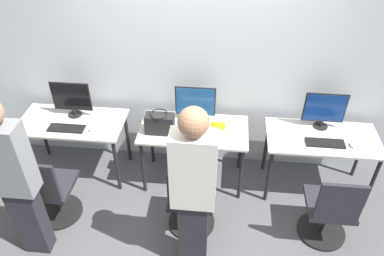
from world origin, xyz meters
name	(u,v)px	position (x,y,z in m)	size (l,w,h in m)	color
ground_plane	(191,197)	(0.00, 0.00, 0.00)	(20.00, 20.00, 0.00)	#4C4C51
wall_back	(198,54)	(0.00, 0.73, 1.40)	(12.00, 0.05, 2.80)	#B7BCC1
desk_left	(73,128)	(-1.35, 0.30, 0.65)	(1.16, 0.60, 0.73)	#BCB7AD
monitor_left	(71,98)	(-1.35, 0.42, 0.95)	(0.43, 0.15, 0.41)	black
keyboard_left	(66,128)	(-1.35, 0.16, 0.74)	(0.39, 0.14, 0.02)	black
mouse_left	(91,129)	(-1.09, 0.17, 0.75)	(0.06, 0.09, 0.03)	silver
office_chair_left	(51,193)	(-1.38, -0.42, 0.36)	(0.48, 0.48, 0.89)	black
person_left	(14,177)	(-1.41, -0.79, 0.95)	(0.36, 0.23, 1.72)	#232328
desk_center	(194,135)	(0.00, 0.30, 0.65)	(1.16, 0.60, 0.73)	#BCB7AD
monitor_center	(195,103)	(0.00, 0.47, 0.95)	(0.43, 0.15, 0.41)	black
keyboard_center	(193,136)	(0.00, 0.17, 0.74)	(0.39, 0.14, 0.02)	black
mouse_center	(219,136)	(0.28, 0.19, 0.75)	(0.06, 0.09, 0.03)	silver
office_chair_center	(191,203)	(0.04, -0.41, 0.36)	(0.48, 0.48, 0.89)	black
person_center	(193,189)	(0.10, -0.78, 0.96)	(0.36, 0.23, 1.74)	#232328
desk_right	(321,144)	(1.35, 0.30, 0.65)	(1.16, 0.60, 0.73)	#BCB7AD
monitor_right	(324,110)	(1.35, 0.48, 0.95)	(0.43, 0.15, 0.41)	black
keyboard_right	(325,143)	(1.35, 0.19, 0.74)	(0.39, 0.14, 0.02)	black
mouse_right	(353,145)	(1.62, 0.18, 0.75)	(0.06, 0.09, 0.03)	silver
office_chair_right	(329,213)	(1.37, -0.39, 0.36)	(0.48, 0.48, 0.89)	black
handbag	(160,123)	(-0.35, 0.21, 0.85)	(0.30, 0.18, 0.25)	black
placard_center	(218,126)	(0.26, 0.33, 0.77)	(0.16, 0.03, 0.08)	yellow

